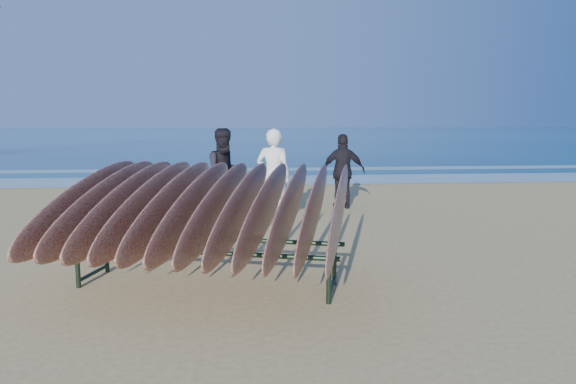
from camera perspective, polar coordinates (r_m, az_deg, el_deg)
name	(u,v)px	position (r m, az deg, el deg)	size (l,w,h in m)	color
ground	(294,274)	(6.66, 0.63, -9.10)	(120.00, 120.00, 0.00)	tan
ocean	(247,135)	(61.36, -4.62, 6.35)	(160.00, 160.00, 0.00)	navy
foam_near	(262,180)	(16.46, -2.90, 1.32)	(160.00, 160.00, 0.00)	white
foam_far	(258,169)	(19.94, -3.31, 2.52)	(160.00, 160.00, 0.00)	white
surfboard_rack	(206,208)	(6.05, -9.12, -1.74)	(3.82, 3.60, 1.57)	black
person_white	(273,176)	(9.75, -1.63, 1.80)	(0.65, 0.43, 1.79)	white
person_dark_a	(226,174)	(10.26, -6.94, 2.05)	(0.87, 0.68, 1.79)	black
person_dark_b	(343,171)	(11.36, 6.15, 2.30)	(0.96, 0.40, 1.64)	black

